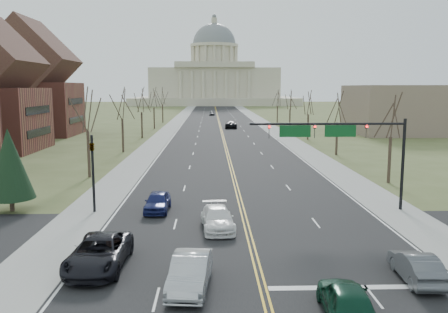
{
  "coord_description": "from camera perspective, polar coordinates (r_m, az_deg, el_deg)",
  "views": [
    {
      "loc": [
        -2.51,
        -22.49,
        9.57
      ],
      "look_at": [
        -1.19,
        22.44,
        3.0
      ],
      "focal_mm": 38.0,
      "sensor_mm": 36.0,
      "label": 1
    }
  ],
  "objects": [
    {
      "name": "ground",
      "position": [
        24.57,
        4.45,
        -14.64
      ],
      "size": [
        600.0,
        600.0,
        0.0
      ],
      "primitive_type": "plane",
      "color": "#475128",
      "rests_on": "ground"
    },
    {
      "name": "car_nb_outer_lead",
      "position": [
        26.04,
        22.13,
        -12.14
      ],
      "size": [
        1.74,
        4.48,
        1.45
      ],
      "primitive_type": "imported",
      "rotation": [
        0.0,
        0.0,
        3.09
      ],
      "color": "#4F5357",
      "rests_on": "road"
    },
    {
      "name": "tree_l_2",
      "position": [
        91.45,
        -9.91,
        6.55
      ],
      "size": [
        3.96,
        3.96,
        9.0
      ],
      "color": "#332A1E",
      "rests_on": "ground"
    },
    {
      "name": "tree_l_4",
      "position": [
        131.16,
        -7.42,
        7.1
      ],
      "size": [
        3.96,
        3.96,
        9.0
      ],
      "color": "#332A1E",
      "rests_on": "ground"
    },
    {
      "name": "bldg_left_far",
      "position": [
        102.81,
        -22.08,
        7.7
      ],
      "size": [
        17.1,
        14.28,
        23.25
      ],
      "color": "brown",
      "rests_on": "ground"
    },
    {
      "name": "tree_l_1",
      "position": [
        71.72,
        -12.19,
        6.03
      ],
      "size": [
        3.96,
        3.96,
        9.0
      ],
      "color": "#332A1E",
      "rests_on": "ground"
    },
    {
      "name": "center_line",
      "position": [
        132.86,
        -0.6,
        4.19
      ],
      "size": [
        0.42,
        380.0,
        0.01
      ],
      "primitive_type": "cube",
      "color": "gold",
      "rests_on": "road"
    },
    {
      "name": "cross_road",
      "position": [
        30.16,
        3.22,
        -10.19
      ],
      "size": [
        120.0,
        14.0,
        0.01
      ],
      "primitive_type": "cube",
      "color": "black",
      "rests_on": "ground"
    },
    {
      "name": "sidewalk_right",
      "position": [
        133.62,
        4.57,
        4.19
      ],
      "size": [
        4.0,
        380.0,
        0.03
      ],
      "primitive_type": "cube",
      "color": "gray",
      "rests_on": "ground"
    },
    {
      "name": "tree_r_1",
      "position": [
        68.95,
        13.52,
        5.58
      ],
      "size": [
        3.74,
        3.74,
        8.5
      ],
      "color": "#332A1E",
      "rests_on": "ground"
    },
    {
      "name": "car_sb_outer_lead",
      "position": [
        26.55,
        -14.8,
        -11.14
      ],
      "size": [
        2.91,
        6.1,
        1.68
      ],
      "primitive_type": "imported",
      "rotation": [
        0.0,
        0.0,
        -0.02
      ],
      "color": "black",
      "rests_on": "road"
    },
    {
      "name": "capitol",
      "position": [
        272.45,
        -1.17,
        9.29
      ],
      "size": [
        90.0,
        60.0,
        50.0
      ],
      "color": "beige",
      "rests_on": "ground"
    },
    {
      "name": "edge_line_left",
      "position": [
        133.03,
        -4.83,
        4.17
      ],
      "size": [
        0.15,
        380.0,
        0.01
      ],
      "primitive_type": "cube",
      "color": "silver",
      "rests_on": "road"
    },
    {
      "name": "road",
      "position": [
        132.86,
        -0.6,
        4.19
      ],
      "size": [
        20.0,
        380.0,
        0.01
      ],
      "primitive_type": "cube",
      "color": "black",
      "rests_on": "ground"
    },
    {
      "name": "signal_mast",
      "position": [
        37.53,
        13.71,
        2.25
      ],
      "size": [
        12.12,
        0.44,
        7.2
      ],
      "color": "black",
      "rests_on": "ground"
    },
    {
      "name": "car_sb_inner_lead",
      "position": [
        23.34,
        -4.09,
        -13.71
      ],
      "size": [
        2.18,
        5.1,
        1.63
      ],
      "primitive_type": "imported",
      "rotation": [
        0.0,
        0.0,
        -0.09
      ],
      "color": "#A4A8AC",
      "rests_on": "road"
    },
    {
      "name": "car_far_sb",
      "position": [
        163.48,
        -1.45,
        5.22
      ],
      "size": [
        1.86,
        4.37,
        1.47
      ],
      "primitive_type": "imported",
      "rotation": [
        0.0,
        0.0,
        -0.03
      ],
      "color": "#4B4D52",
      "rests_on": "road"
    },
    {
      "name": "car_nb_inner_lead",
      "position": [
        21.13,
        14.53,
        -16.41
      ],
      "size": [
        2.2,
        4.88,
        1.63
      ],
      "primitive_type": "imported",
      "rotation": [
        0.0,
        0.0,
        3.08
      ],
      "color": "#0C3523",
      "rests_on": "road"
    },
    {
      "name": "tree_r_3",
      "position": [
        108.04,
        7.97,
        6.64
      ],
      "size": [
        3.74,
        3.74,
        8.5
      ],
      "color": "#332A1E",
      "rests_on": "ground"
    },
    {
      "name": "sidewalk_left",
      "position": [
        133.17,
        -5.78,
        4.16
      ],
      "size": [
        4.0,
        380.0,
        0.03
      ],
      "primitive_type": "cube",
      "color": "gray",
      "rests_on": "ground"
    },
    {
      "name": "bldg_right_mass",
      "position": [
        107.37,
        21.74,
        5.29
      ],
      "size": [
        25.0,
        20.0,
        10.0
      ],
      "primitive_type": "cube",
      "color": "#7A6557",
      "rests_on": "ground"
    },
    {
      "name": "tree_l_0",
      "position": [
        52.2,
        -16.16,
        5.1
      ],
      "size": [
        3.96,
        3.96,
        9.0
      ],
      "color": "#332A1E",
      "rests_on": "ground"
    },
    {
      "name": "tree_r_4",
      "position": [
        127.8,
        6.47,
        6.91
      ],
      "size": [
        3.74,
        3.74,
        8.5
      ],
      "color": "#332A1E",
      "rests_on": "ground"
    },
    {
      "name": "signal_left",
      "position": [
        37.56,
        -15.52,
        -0.96
      ],
      "size": [
        0.32,
        0.36,
        6.0
      ],
      "color": "black",
      "rests_on": "ground"
    },
    {
      "name": "edge_line_right",
      "position": [
        133.4,
        3.63,
        4.19
      ],
      "size": [
        0.15,
        380.0,
        0.01
      ],
      "primitive_type": "cube",
      "color": "silver",
      "rests_on": "road"
    },
    {
      "name": "stop_bar",
      "position": [
        24.69,
        16.73,
        -14.82
      ],
      "size": [
        9.5,
        0.5,
        0.01
      ],
      "primitive_type": "cube",
      "color": "silver",
      "rests_on": "road"
    },
    {
      "name": "car_sb_inner_second",
      "position": [
        32.42,
        -0.79,
        -7.47
      ],
      "size": [
        2.47,
        5.26,
        1.48
      ],
      "primitive_type": "imported",
      "rotation": [
        0.0,
        0.0,
        0.08
      ],
      "color": "white",
      "rests_on": "road"
    },
    {
      "name": "conifer_l",
      "position": [
        40.07,
        -24.41,
        -0.79
      ],
      "size": [
        3.64,
        3.64,
        6.5
      ],
      "color": "#332A1E",
      "rests_on": "ground"
    },
    {
      "name": "tree_r_2",
      "position": [
        88.39,
        10.13,
        6.23
      ],
      "size": [
        3.74,
        3.74,
        8.5
      ],
      "color": "#332A1E",
      "rests_on": "ground"
    },
    {
      "name": "tree_r_0",
      "position": [
        49.95,
        19.51,
        4.37
      ],
      "size": [
        3.74,
        3.74,
        8.5
      ],
      "color": "#332A1E",
      "rests_on": "ground"
    },
    {
      "name": "tree_l_3",
      "position": [
        111.28,
        -8.45,
        6.87
      ],
      "size": [
        3.96,
        3.96,
        9.0
      ],
      "color": "#332A1E",
      "rests_on": "ground"
    },
    {
      "name": "car_far_nb",
      "position": [
        112.44,
        0.85,
        3.86
      ],
      "size": [
        3.0,
        6.08,
        1.66
      ],
      "primitive_type": "imported",
      "rotation": [
        0.0,
        0.0,
        3.1
      ],
      "color": "black",
      "rests_on": "road"
    },
    {
      "name": "car_sb_outer_second",
      "position": [
        37.33,
        -8.0,
        -5.39
      ],
      "size": [
        1.92,
        4.52,
        1.53
      ],
      "primitive_type": "imported",
      "rotation": [
        0.0,
        0.0,
        -0.03
      ],
      "color": "navy",
      "rests_on": "road"
    }
  ]
}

